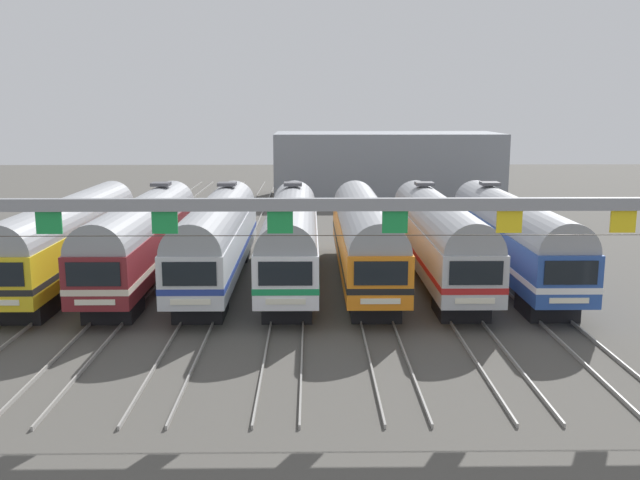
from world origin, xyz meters
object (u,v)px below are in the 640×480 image
(commuter_train_white, at_px, (291,235))
(catenary_gantry, at_px, (280,228))
(commuter_train_stainless, at_px, (438,235))
(commuter_train_blue, at_px, (511,235))
(commuter_train_orange, at_px, (365,235))
(commuter_train_silver, at_px, (217,235))
(commuter_train_yellow, at_px, (69,236))
(commuter_train_maroon, at_px, (143,235))

(commuter_train_white, bearing_deg, catenary_gantry, -90.00)
(commuter_train_stainless, distance_m, commuter_train_blue, 4.03)
(commuter_train_orange, bearing_deg, commuter_train_silver, 179.97)
(commuter_train_white, bearing_deg, commuter_train_orange, -0.06)
(commuter_train_white, distance_m, commuter_train_blue, 12.10)
(commuter_train_yellow, distance_m, commuter_train_white, 12.10)
(commuter_train_silver, height_order, commuter_train_blue, same)
(commuter_train_orange, relative_size, catenary_gantry, 0.61)
(commuter_train_yellow, xyz_separation_m, commuter_train_white, (12.10, 0.00, 0.00))
(commuter_train_yellow, xyz_separation_m, commuter_train_stainless, (20.16, 0.00, 0.00))
(commuter_train_maroon, relative_size, commuter_train_blue, 1.00)
(commuter_train_maroon, relative_size, commuter_train_orange, 1.00)
(commuter_train_maroon, height_order, commuter_train_stainless, same)
(commuter_train_maroon, height_order, commuter_train_orange, commuter_train_maroon)
(commuter_train_stainless, height_order, commuter_train_blue, same)
(commuter_train_yellow, relative_size, commuter_train_stainless, 1.00)
(commuter_train_yellow, bearing_deg, commuter_train_orange, 0.00)
(commuter_train_silver, distance_m, commuter_train_white, 4.03)
(commuter_train_stainless, bearing_deg, catenary_gantry, -120.85)
(commuter_train_stainless, xyz_separation_m, commuter_train_blue, (4.03, 0.00, 0.00))
(commuter_train_blue, xyz_separation_m, catenary_gantry, (-12.10, -13.50, 2.74))
(commuter_train_silver, relative_size, commuter_train_white, 1.00)
(commuter_train_yellow, xyz_separation_m, commuter_train_silver, (8.06, 0.00, 0.00))
(commuter_train_white, bearing_deg, commuter_train_yellow, -179.98)
(commuter_train_maroon, xyz_separation_m, commuter_train_white, (8.06, 0.00, 0.00))
(commuter_train_yellow, bearing_deg, commuter_train_maroon, 0.06)
(commuter_train_yellow, height_order, commuter_train_stainless, commuter_train_stainless)
(commuter_train_maroon, height_order, commuter_train_blue, same)
(commuter_train_yellow, distance_m, commuter_train_maroon, 4.03)
(commuter_train_white, bearing_deg, commuter_train_silver, 180.00)
(commuter_train_orange, relative_size, commuter_train_blue, 1.00)
(catenary_gantry, bearing_deg, commuter_train_orange, 73.37)
(commuter_train_maroon, bearing_deg, commuter_train_stainless, 0.00)
(commuter_train_yellow, height_order, commuter_train_orange, same)
(commuter_train_silver, height_order, commuter_train_white, same)
(commuter_train_yellow, bearing_deg, catenary_gantry, -48.13)
(commuter_train_blue, bearing_deg, commuter_train_silver, 180.00)
(commuter_train_maroon, xyz_separation_m, commuter_train_stainless, (16.13, 0.00, 0.00))
(commuter_train_yellow, height_order, catenary_gantry, catenary_gantry)
(commuter_train_orange, height_order, catenary_gantry, catenary_gantry)
(commuter_train_yellow, distance_m, commuter_train_orange, 16.13)
(commuter_train_maroon, height_order, commuter_train_white, same)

